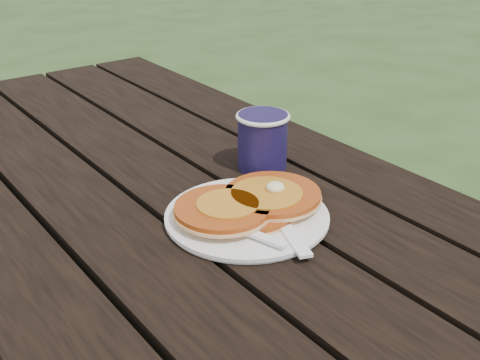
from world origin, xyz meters
TOP-DOWN VIEW (x-y plane):
  - plate at (0.03, -0.09)m, footprint 0.28×0.28m
  - pancake_stack at (0.04, -0.08)m, footprint 0.24×0.16m
  - knife at (0.05, -0.15)m, footprint 0.08×0.18m
  - fork at (-0.01, -0.15)m, footprint 0.08×0.16m
  - coffee_cup at (0.17, 0.05)m, footprint 0.10×0.10m

SIDE VIEW (x-z plane):
  - plate at x=0.03m, z-range 0.75..0.76m
  - knife at x=0.05m, z-range 0.76..0.76m
  - fork at x=-0.01m, z-range 0.77..0.77m
  - pancake_stack at x=0.04m, z-range 0.76..0.79m
  - coffee_cup at x=0.17m, z-range 0.76..0.86m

